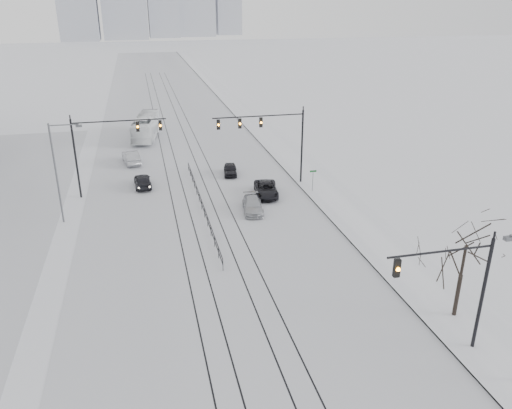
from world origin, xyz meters
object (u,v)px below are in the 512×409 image
at_px(sedan_sb_inner, 143,181).
at_px(sedan_nb_front, 266,189).
at_px(sedan_nb_right, 253,205).
at_px(sedan_nb_far, 230,170).
at_px(traffic_mast_near, 459,283).
at_px(sedan_sb_outer, 131,157).
at_px(box_truck, 146,127).
at_px(bare_tree, 465,253).

bearing_deg(sedan_sb_inner, sedan_nb_front, 152.71).
xyz_separation_m(sedan_nb_right, sedan_nb_far, (-0.11, 11.05, -0.02)).
xyz_separation_m(traffic_mast_near, sedan_sb_outer, (-17.26, 40.51, -3.78)).
bearing_deg(sedan_sb_outer, traffic_mast_near, 103.52).
xyz_separation_m(sedan_sb_inner, sedan_nb_far, (9.82, 1.84, -0.10)).
height_order(traffic_mast_near, box_truck, traffic_mast_near).
xyz_separation_m(sedan_nb_front, sedan_nb_far, (-2.36, 7.31, -0.06)).
bearing_deg(traffic_mast_near, sedan_nb_right, 105.40).
distance_m(sedan_sb_inner, box_truck, 21.08).
bearing_deg(sedan_nb_front, box_truck, 122.13).
xyz_separation_m(traffic_mast_near, box_truck, (-15.05, 52.66, -2.94)).
bearing_deg(sedan_nb_right, sedan_sb_inner, 144.25).
relative_size(traffic_mast_near, box_truck, 0.60).
bearing_deg(sedan_nb_far, sedan_nb_right, -80.75).
bearing_deg(sedan_nb_far, sedan_nb_front, -63.45).
distance_m(bare_tree, sedan_nb_front, 24.30).
distance_m(sedan_sb_inner, sedan_nb_front, 13.35).
height_order(bare_tree, box_truck, bare_tree).
distance_m(bare_tree, sedan_nb_right, 21.57).
xyz_separation_m(traffic_mast_near, bare_tree, (2.41, 3.00, -0.07)).
bearing_deg(sedan_nb_far, traffic_mast_near, -70.67).
xyz_separation_m(sedan_nb_front, box_truck, (-11.12, 26.51, 0.94)).
bearing_deg(sedan_sb_inner, box_truck, -95.92).
relative_size(traffic_mast_near, bare_tree, 1.15).
xyz_separation_m(sedan_nb_right, box_truck, (-8.87, 30.25, 0.99)).
bearing_deg(box_truck, bare_tree, 118.82).
bearing_deg(box_truck, sedan_sb_inner, 96.59).
bearing_deg(bare_tree, box_truck, 109.37).
bearing_deg(sedan_sb_outer, sedan_nb_right, 111.92).
xyz_separation_m(traffic_mast_near, sedan_sb_inner, (-16.10, 31.62, -3.85)).
height_order(sedan_sb_inner, sedan_nb_front, sedan_sb_inner).
height_order(bare_tree, sedan_sb_inner, bare_tree).
relative_size(sedan_sb_inner, sedan_sb_outer, 0.89).
bearing_deg(sedan_nb_front, traffic_mast_near, -72.10).
distance_m(bare_tree, box_truck, 52.71).
bearing_deg(sedan_sb_inner, sedan_nb_far, -172.47).
bearing_deg(sedan_nb_front, sedan_sb_outer, 142.23).
height_order(sedan_sb_inner, sedan_nb_right, sedan_sb_inner).
xyz_separation_m(sedan_sb_inner, sedan_nb_front, (12.17, -5.48, -0.04)).
height_order(sedan_sb_outer, sedan_nb_right, sedan_sb_outer).
distance_m(sedan_nb_front, sedan_nb_far, 7.68).
distance_m(sedan_nb_right, box_truck, 31.54).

